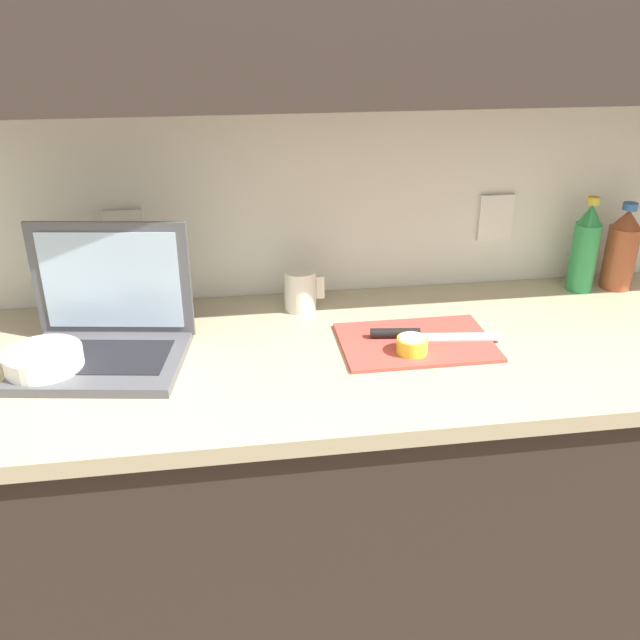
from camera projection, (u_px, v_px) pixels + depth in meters
wall_back at (229, 28)px, 1.40m from camera, size 5.20×0.38×2.60m
counter_unit at (250, 519)px, 1.64m from camera, size 2.27×0.65×0.92m
laptop at (106, 328)px, 1.42m from camera, size 0.37×0.31×0.27m
cutting_board at (416, 343)px, 1.49m from camera, size 0.33×0.23×0.01m
knife at (413, 334)px, 1.51m from camera, size 0.29×0.06×0.02m
lemon_half_cut at (412, 345)px, 1.44m from camera, size 0.07×0.07×0.04m
bottle_green_soda at (585, 248)px, 1.73m from camera, size 0.07×0.07×0.25m
bottle_oil_tall at (622, 250)px, 1.75m from camera, size 0.08×0.08×0.23m
measuring_cup at (301, 290)px, 1.65m from camera, size 0.10×0.08×0.10m
bowl_white at (45, 364)px, 1.36m from camera, size 0.15×0.15×0.06m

